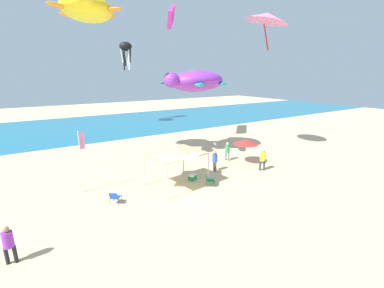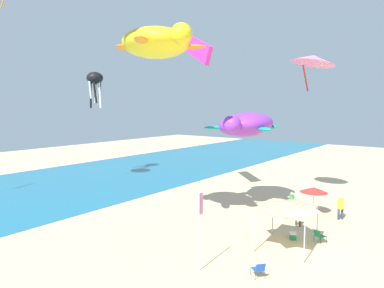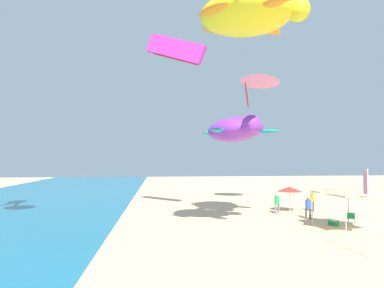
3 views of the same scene
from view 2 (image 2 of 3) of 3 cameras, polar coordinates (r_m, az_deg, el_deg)
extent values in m
cube|color=#D6BC8C|center=(21.57, 18.59, -17.05)|extent=(120.00, 120.00, 0.10)
cube|color=teal|center=(39.17, -22.35, -6.56)|extent=(120.00, 21.22, 0.02)
cylinder|color=#B7B7BC|center=(19.95, 18.14, -15.28)|extent=(0.07, 0.07, 2.29)
cylinder|color=#B7B7BC|center=(23.10, 20.07, -12.35)|extent=(0.07, 0.07, 2.29)
cylinder|color=#B7B7BC|center=(20.68, 10.27, -14.28)|extent=(0.07, 0.07, 2.29)
cylinder|color=#B7B7BC|center=(23.74, 13.23, -11.63)|extent=(0.07, 0.07, 2.29)
cube|color=#D1B784|center=(21.45, 15.55, -10.29)|extent=(3.80, 3.28, 0.10)
pyramid|color=#D1B784|center=(21.38, 15.57, -9.69)|extent=(3.72, 3.22, 0.36)
cylinder|color=silver|center=(28.70, 19.50, -8.88)|extent=(0.07, 0.06, 2.11)
cone|color=red|center=(28.50, 19.56, -7.18)|extent=(2.11, 2.10, 0.43)
cylinder|color=black|center=(23.44, 21.43, -14.58)|extent=(0.02, 0.02, 0.40)
cylinder|color=black|center=(23.77, 20.48, -14.25)|extent=(0.02, 0.02, 0.40)
cylinder|color=black|center=(23.08, 20.53, -14.88)|extent=(0.02, 0.02, 0.40)
cylinder|color=black|center=(23.41, 19.58, -14.54)|extent=(0.02, 0.02, 0.40)
cube|color=#198C4C|center=(23.36, 20.53, -14.10)|extent=(0.70, 0.70, 0.03)
cube|color=#198C4C|center=(23.09, 20.04, -13.77)|extent=(0.33, 0.50, 0.41)
cylinder|color=black|center=(18.67, 11.28, -19.81)|extent=(0.02, 0.02, 0.40)
cylinder|color=black|center=(18.47, 9.73, -20.07)|extent=(0.02, 0.02, 0.40)
cylinder|color=black|center=(18.25, 12.02, -20.47)|extent=(0.02, 0.02, 0.40)
cylinder|color=black|center=(18.05, 10.43, -20.75)|extent=(0.02, 0.02, 0.40)
cube|color=blue|center=(18.27, 10.88, -19.71)|extent=(0.73, 0.73, 0.03)
cube|color=blue|center=(17.94, 11.30, -19.48)|extent=(0.47, 0.41, 0.41)
cube|color=#1E8C4C|center=(23.45, 16.39, -14.44)|extent=(0.71, 0.62, 0.36)
cube|color=white|center=(23.38, 16.41, -13.98)|extent=(0.74, 0.64, 0.04)
cylinder|color=silver|center=(17.89, 1.16, -14.36)|extent=(0.06, 0.06, 4.13)
cube|color=pink|center=(17.58, 1.52, -9.87)|extent=(0.30, 0.02, 1.10)
cylinder|color=#33384C|center=(28.39, 23.64, -10.56)|extent=(0.16, 0.16, 0.83)
cylinder|color=#33384C|center=(28.18, 23.14, -10.66)|extent=(0.16, 0.16, 0.83)
cylinder|color=yellow|center=(28.08, 23.46, -9.09)|extent=(0.43, 0.43, 0.72)
sphere|color=beige|center=(27.96, 23.51, -8.11)|extent=(0.27, 0.27, 0.27)
cylinder|color=slate|center=(28.59, 16.48, -10.23)|extent=(0.15, 0.15, 0.77)
cylinder|color=slate|center=(28.62, 15.87, -10.20)|extent=(0.15, 0.15, 0.77)
cylinder|color=green|center=(28.42, 16.22, -8.83)|extent=(0.40, 0.40, 0.67)
sphere|color=beige|center=(28.30, 16.25, -7.93)|extent=(0.25, 0.25, 0.25)
cylinder|color=brown|center=(25.74, 17.47, -12.13)|extent=(0.15, 0.15, 0.76)
cylinder|color=brown|center=(25.89, 16.90, -12.00)|extent=(0.15, 0.15, 0.76)
cylinder|color=blue|center=(25.60, 17.23, -10.55)|extent=(0.40, 0.40, 0.66)
sphere|color=#A87A56|center=(25.48, 17.27, -9.56)|extent=(0.25, 0.25, 0.25)
cone|color=pink|center=(31.56, 19.44, 13.10)|extent=(5.35, 5.36, 1.35)
cylinder|color=red|center=(32.83, 18.24, 10.67)|extent=(0.61, 0.64, 2.75)
ellipsoid|color=purple|center=(28.34, 8.93, 3.22)|extent=(6.07, 5.21, 2.34)
sphere|color=purple|center=(25.51, 6.66, 3.27)|extent=(1.36, 1.36, 1.36)
ellipsoid|color=teal|center=(26.31, 11.85, 2.45)|extent=(2.02, 2.16, 0.30)
ellipsoid|color=teal|center=(27.69, 4.04, 2.74)|extent=(2.25, 1.81, 0.30)
ellipsoid|color=teal|center=(29.62, 12.86, 2.83)|extent=(2.02, 2.16, 0.30)
ellipsoid|color=teal|center=(30.57, 7.39, 3.03)|extent=(2.25, 1.81, 0.30)
cube|color=#E02D9E|center=(31.31, 1.12, 15.37)|extent=(3.06, 4.80, 3.23)
cube|color=red|center=(31.21, 1.11, 14.13)|extent=(2.29, 3.55, 1.81)
ellipsoid|color=black|center=(41.98, -15.82, 10.52)|extent=(1.88, 1.88, 1.37)
cylinder|color=black|center=(42.17, -15.02, 8.64)|extent=(0.42, 0.25, 2.00)
cylinder|color=white|center=(42.48, -15.71, 8.23)|extent=(0.38, 0.42, 2.56)
cylinder|color=black|center=(42.20, -16.44, 7.84)|extent=(0.33, 0.51, 3.11)
cylinder|color=white|center=(41.62, -16.52, 8.63)|extent=(0.42, 0.25, 2.00)
cylinder|color=black|center=(41.27, -15.80, 8.29)|extent=(0.38, 0.42, 2.56)
cylinder|color=white|center=(41.54, -15.03, 7.92)|extent=(0.33, 0.51, 3.11)
ellipsoid|color=yellow|center=(22.22, -6.15, 16.27)|extent=(4.96, 5.68, 2.04)
sphere|color=yellow|center=(20.05, -1.75, 17.81)|extent=(1.22, 1.22, 1.22)
ellipsoid|color=orange|center=(22.11, -0.15, 15.82)|extent=(1.53, 2.04, 0.27)
ellipsoid|color=orange|center=(20.13, -8.39, 16.71)|extent=(1.98, 1.74, 0.27)
ellipsoid|color=orange|center=(24.26, -5.50, 14.93)|extent=(1.53, 2.04, 0.27)
ellipsoid|color=orange|center=(22.90, -11.41, 15.37)|extent=(1.98, 1.74, 0.27)
camera|label=1|loc=(13.09, 70.13, -1.68)|focal=24.14mm
camera|label=3|loc=(20.00, -54.44, -7.06)|focal=30.67mm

